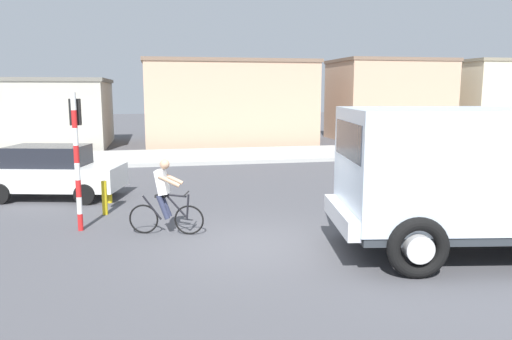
# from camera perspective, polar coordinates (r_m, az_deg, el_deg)

# --- Properties ---
(ground_plane) EXTENTS (120.00, 120.00, 0.00)m
(ground_plane) POSITION_cam_1_polar(r_m,az_deg,el_deg) (10.48, -0.17, -8.77)
(ground_plane) COLOR #4C4C51
(sidewalk_far) EXTENTS (80.00, 5.00, 0.16)m
(sidewalk_far) POSITION_cam_1_polar(r_m,az_deg,el_deg) (23.91, -6.76, 1.61)
(sidewalk_far) COLOR #ADADA8
(sidewalk_far) RESTS_ON ground
(truck_foreground) EXTENTS (5.75, 3.48, 2.90)m
(truck_foreground) POSITION_cam_1_polar(r_m,az_deg,el_deg) (10.54, 24.30, -0.16)
(truck_foreground) COLOR silver
(truck_foreground) RESTS_ON ground
(cyclist) EXTENTS (1.67, 0.63, 1.72)m
(cyclist) POSITION_cam_1_polar(r_m,az_deg,el_deg) (11.25, -10.52, -3.10)
(cyclist) COLOR black
(cyclist) RESTS_ON ground
(traffic_light_pole) EXTENTS (0.24, 0.43, 3.20)m
(traffic_light_pole) POSITION_cam_1_polar(r_m,az_deg,el_deg) (11.96, -20.17, 3.06)
(traffic_light_pole) COLOR red
(traffic_light_pole) RESTS_ON ground
(car_red_near) EXTENTS (4.29, 2.62, 1.60)m
(car_red_near) POSITION_cam_1_polar(r_m,az_deg,el_deg) (16.01, -22.56, -0.16)
(car_red_near) COLOR white
(car_red_near) RESTS_ON ground
(bollard_near) EXTENTS (0.14, 0.14, 0.90)m
(bollard_near) POSITION_cam_1_polar(r_m,az_deg,el_deg) (13.47, -17.20, -3.12)
(bollard_near) COLOR gold
(bollard_near) RESTS_ON ground
(bollard_far) EXTENTS (0.14, 0.14, 0.90)m
(bollard_far) POSITION_cam_1_polar(r_m,az_deg,el_deg) (14.84, -16.69, -1.97)
(bollard_far) COLOR gold
(bollard_far) RESTS_ON ground
(building_corner_left) EXTENTS (10.90, 7.25, 3.89)m
(building_corner_left) POSITION_cam_1_polar(r_m,az_deg,el_deg) (31.44, -26.60, 5.94)
(building_corner_left) COLOR #B2AD9E
(building_corner_left) RESTS_ON ground
(building_mid_block) EXTENTS (10.07, 6.26, 4.99)m
(building_mid_block) POSITION_cam_1_polar(r_m,az_deg,el_deg) (30.32, -3.31, 7.86)
(building_mid_block) COLOR tan
(building_mid_block) RESTS_ON ground
(building_corner_right) EXTENTS (7.21, 5.21, 5.21)m
(building_corner_right) POSITION_cam_1_polar(r_m,az_deg,el_deg) (33.83, 15.12, 7.89)
(building_corner_right) COLOR tan
(building_corner_right) RESTS_ON ground
(building_set_back) EXTENTS (8.49, 6.67, 5.27)m
(building_set_back) POSITION_cam_1_polar(r_m,az_deg,el_deg) (39.71, 26.83, 7.42)
(building_set_back) COLOR beige
(building_set_back) RESTS_ON ground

